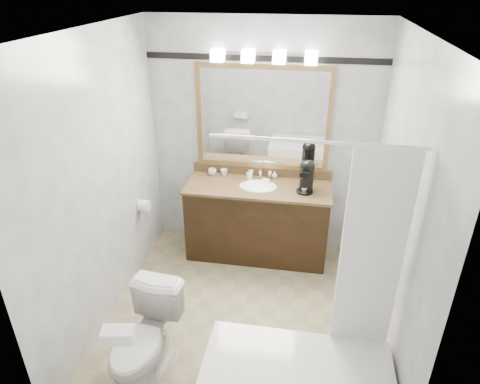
# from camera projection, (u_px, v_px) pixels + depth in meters

# --- Properties ---
(room) EXTENTS (2.42, 2.62, 2.52)m
(room) POSITION_uv_depth(u_px,v_px,m) (243.00, 197.00, 3.41)
(room) COLOR #988B67
(room) RESTS_ON ground
(vanity) EXTENTS (1.53, 0.58, 0.97)m
(vanity) POSITION_uv_depth(u_px,v_px,m) (257.00, 219.00, 4.67)
(vanity) COLOR black
(vanity) RESTS_ON ground
(mirror) EXTENTS (1.40, 0.04, 1.10)m
(mirror) POSITION_uv_depth(u_px,v_px,m) (263.00, 118.00, 4.42)
(mirror) COLOR olive
(mirror) RESTS_ON room
(vanity_light_bar) EXTENTS (1.02, 0.14, 0.12)m
(vanity_light_bar) POSITION_uv_depth(u_px,v_px,m) (264.00, 56.00, 4.08)
(vanity_light_bar) COLOR silver
(vanity_light_bar) RESTS_ON room
(accent_stripe) EXTENTS (2.40, 0.01, 0.06)m
(accent_stripe) POSITION_uv_depth(u_px,v_px,m) (264.00, 58.00, 4.15)
(accent_stripe) COLOR black
(accent_stripe) RESTS_ON room
(tp_roll) EXTENTS (0.11, 0.12, 0.12)m
(tp_roll) POSITION_uv_depth(u_px,v_px,m) (144.00, 206.00, 4.41)
(tp_roll) COLOR white
(tp_roll) RESTS_ON room
(toilet) EXTENTS (0.49, 0.77, 0.74)m
(toilet) POSITION_uv_depth(u_px,v_px,m) (144.00, 341.00, 3.22)
(toilet) COLOR white
(toilet) RESTS_ON ground
(tissue_box) EXTENTS (0.22, 0.15, 0.08)m
(tissue_box) POSITION_uv_depth(u_px,v_px,m) (118.00, 335.00, 2.73)
(tissue_box) COLOR white
(tissue_box) RESTS_ON toilet
(coffee_maker) EXTENTS (0.17, 0.22, 0.33)m
(coffee_maker) POSITION_uv_depth(u_px,v_px,m) (307.00, 175.00, 4.32)
(coffee_maker) COLOR black
(coffee_maker) RESTS_ON vanity
(cup_left) EXTENTS (0.10, 0.10, 0.07)m
(cup_left) POSITION_uv_depth(u_px,v_px,m) (212.00, 172.00, 4.71)
(cup_left) COLOR white
(cup_left) RESTS_ON vanity
(cup_right) EXTENTS (0.08, 0.08, 0.07)m
(cup_right) POSITION_uv_depth(u_px,v_px,m) (224.00, 172.00, 4.70)
(cup_right) COLOR white
(cup_right) RESTS_ON vanity
(soap_bottle_a) EXTENTS (0.07, 0.07, 0.12)m
(soap_bottle_a) POSITION_uv_depth(u_px,v_px,m) (249.00, 175.00, 4.59)
(soap_bottle_a) COLOR white
(soap_bottle_a) RESTS_ON vanity
(soap_bottle_b) EXTENTS (0.07, 0.07, 0.08)m
(soap_bottle_b) POSITION_uv_depth(u_px,v_px,m) (274.00, 175.00, 4.63)
(soap_bottle_b) COLOR white
(soap_bottle_b) RESTS_ON vanity
(soap_bar) EXTENTS (0.10, 0.07, 0.03)m
(soap_bar) POSITION_uv_depth(u_px,v_px,m) (266.00, 180.00, 4.57)
(soap_bar) COLOR beige
(soap_bar) RESTS_ON vanity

